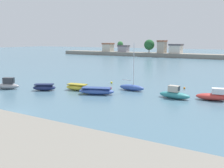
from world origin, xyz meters
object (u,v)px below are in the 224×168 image
at_px(moored_boat_0, 7,85).
at_px(moored_boat_1, 44,87).
at_px(moored_boat_5, 174,94).
at_px(mooring_buoy_2, 51,85).
at_px(moored_boat_3, 96,91).
at_px(mooring_buoy_1, 184,88).
at_px(moored_boat_6, 214,96).
at_px(moored_boat_2, 77,87).
at_px(mooring_buoy_0, 112,83).
at_px(mooring_buoy_4, 111,88).
at_px(moored_boat_4, 132,87).

height_order(moored_boat_0, moored_boat_1, moored_boat_0).
bearing_deg(moored_boat_5, mooring_buoy_2, -170.34).
bearing_deg(moored_boat_3, mooring_buoy_1, 25.26).
bearing_deg(mooring_buoy_1, moored_boat_6, -47.41).
height_order(moored_boat_2, mooring_buoy_1, moored_boat_2).
height_order(moored_boat_0, mooring_buoy_2, moored_boat_0).
xyz_separation_m(moored_boat_5, moored_boat_6, (4.72, 1.58, 0.00)).
height_order(moored_boat_6, mooring_buoy_2, moored_boat_6).
relative_size(moored_boat_5, moored_boat_6, 1.00).
height_order(moored_boat_3, moored_boat_5, moored_boat_5).
bearing_deg(moored_boat_5, mooring_buoy_1, 99.18).
xyz_separation_m(moored_boat_6, mooring_buoy_1, (-5.21, 5.67, -0.42)).
height_order(mooring_buoy_0, mooring_buoy_4, mooring_buoy_0).
bearing_deg(mooring_buoy_1, moored_boat_3, -133.82).
relative_size(moored_boat_0, mooring_buoy_0, 10.76).
bearing_deg(mooring_buoy_2, moored_boat_2, -5.58).
relative_size(moored_boat_0, moored_boat_3, 0.76).
xyz_separation_m(moored_boat_3, moored_boat_4, (3.20, 5.08, 0.03)).
xyz_separation_m(moored_boat_3, moored_boat_6, (15.21, 4.75, 0.10)).
relative_size(moored_boat_4, moored_boat_5, 1.68).
distance_m(moored_boat_1, moored_boat_5, 19.68).
xyz_separation_m(moored_boat_4, mooring_buoy_0, (-5.82, 3.76, -0.33)).
bearing_deg(moored_boat_4, moored_boat_0, -151.39).
bearing_deg(mooring_buoy_2, moored_boat_4, 14.55).
xyz_separation_m(moored_boat_4, moored_boat_6, (12.01, -0.33, 0.07)).
xyz_separation_m(mooring_buoy_1, mooring_buoy_4, (-10.18, -6.06, 0.03)).
bearing_deg(moored_boat_4, moored_boat_2, -149.24).
relative_size(moored_boat_4, mooring_buoy_1, 22.03).
bearing_deg(moored_boat_4, mooring_buoy_0, 149.22).
height_order(moored_boat_1, mooring_buoy_4, moored_boat_1).
bearing_deg(moored_boat_1, moored_boat_4, 0.25).
height_order(mooring_buoy_1, mooring_buoy_2, mooring_buoy_1).
xyz_separation_m(moored_boat_5, mooring_buoy_1, (-0.49, 7.25, -0.41)).
distance_m(moored_boat_0, mooring_buoy_1, 28.43).
height_order(moored_boat_2, mooring_buoy_4, moored_boat_2).
relative_size(moored_boat_0, mooring_buoy_1, 12.49).
distance_m(moored_boat_2, mooring_buoy_1, 17.09).
bearing_deg(moored_boat_3, moored_boat_5, -4.11).
bearing_deg(moored_boat_5, moored_boat_4, 170.62).
bearing_deg(moored_boat_0, mooring_buoy_0, 20.83).
xyz_separation_m(moored_boat_6, mooring_buoy_0, (-17.83, 4.09, -0.39)).
distance_m(moored_boat_4, mooring_buoy_0, 6.94).
relative_size(moored_boat_5, mooring_buoy_4, 11.39).
bearing_deg(moored_boat_0, moored_boat_3, -11.05).
xyz_separation_m(moored_boat_5, mooring_buoy_2, (-20.76, -1.59, -0.42)).
bearing_deg(mooring_buoy_4, mooring_buoy_1, 30.76).
distance_m(moored_boat_1, mooring_buoy_2, 3.75).
bearing_deg(mooring_buoy_0, moored_boat_4, -32.83).
bearing_deg(mooring_buoy_2, moored_boat_1, -62.94).
height_order(moored_boat_0, mooring_buoy_1, moored_boat_0).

